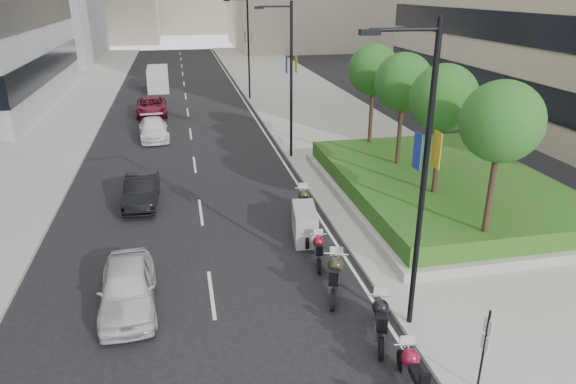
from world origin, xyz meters
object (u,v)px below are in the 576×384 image
object	(u,v)px
motorcycle_5	(305,224)
car_a	(128,287)
parking_sign	(484,347)
car_b	(141,191)
lamp_post_1	(289,74)
motorcycle_6	(304,203)
lamp_post_2	(247,43)
car_c	(154,129)
motorcycle_4	(318,250)
delivery_van	(158,80)
motorcycle_3	(335,277)
car_d	(152,106)
motorcycle_2	(380,320)
motorcycle_1	(413,372)
lamp_post_0	(420,170)

from	to	relation	value
motorcycle_5	car_a	bearing A→B (deg)	126.29
parking_sign	car_b	xyz separation A→B (m)	(-8.97, 14.56, -0.77)
lamp_post_1	motorcycle_6	bearing A→B (deg)	-97.29
lamp_post_2	car_c	world-z (taller)	lamp_post_2
lamp_post_2	motorcycle_4	bearing A→B (deg)	-92.90
lamp_post_2	delivery_van	size ratio (longest dim) A/B	1.70
parking_sign	motorcycle_3	distance (m)	5.69
motorcycle_3	car_b	size ratio (longest dim) A/B	0.57
lamp_post_2	motorcycle_4	world-z (taller)	lamp_post_2
car_a	car_c	distance (m)	20.50
motorcycle_5	car_a	distance (m)	7.60
car_c	car_d	world-z (taller)	car_d
lamp_post_1	motorcycle_2	size ratio (longest dim) A/B	4.02
delivery_van	car_c	bearing A→B (deg)	-90.47
car_a	delivery_van	size ratio (longest dim) A/B	0.81
motorcycle_3	motorcycle_4	distance (m)	2.15
lamp_post_2	delivery_van	bearing A→B (deg)	140.67
lamp_post_2	car_a	distance (m)	33.54
motorcycle_5	motorcycle_6	world-z (taller)	motorcycle_5
motorcycle_2	motorcycle_1	bearing A→B (deg)	-160.89
parking_sign	car_d	xyz separation A→B (m)	(-9.15, 33.50, -0.75)
lamp_post_1	lamp_post_2	world-z (taller)	same
motorcycle_4	delivery_van	size ratio (longest dim) A/B	0.37
car_a	car_c	bearing A→B (deg)	86.94
lamp_post_1	motorcycle_2	bearing A→B (deg)	-93.16
motorcycle_3	motorcycle_1	bearing A→B (deg)	-152.50
motorcycle_5	car_c	world-z (taller)	motorcycle_5
lamp_post_1	car_b	size ratio (longest dim) A/B	2.18
motorcycle_1	motorcycle_4	distance (m)	6.92
lamp_post_1	car_b	xyz separation A→B (m)	(-8.32, -5.44, -4.38)
parking_sign	motorcycle_3	bearing A→B (deg)	113.28
car_a	motorcycle_5	bearing A→B (deg)	25.60
motorcycle_3	car_b	bearing A→B (deg)	55.81
lamp_post_1	motorcycle_1	bearing A→B (deg)	-92.79
motorcycle_1	car_d	world-z (taller)	car_d
lamp_post_1	car_c	xyz separation A→B (m)	(-8.12, 6.29, -4.40)
car_c	car_d	bearing A→B (deg)	88.35
parking_sign	car_a	bearing A→B (deg)	147.08
motorcycle_5	motorcycle_4	bearing A→B (deg)	-170.98
lamp_post_0	car_a	distance (m)	9.76
lamp_post_0	motorcycle_1	xyz separation A→B (m)	(-0.95, -2.57, -4.48)
lamp_post_1	parking_sign	world-z (taller)	lamp_post_1
motorcycle_2	motorcycle_4	world-z (taller)	motorcycle_2
motorcycle_2	delivery_van	world-z (taller)	delivery_van
motorcycle_3	motorcycle_4	world-z (taller)	motorcycle_3
motorcycle_3	car_d	distance (m)	29.15
car_d	car_a	bearing A→B (deg)	-91.76
motorcycle_1	motorcycle_6	distance (m)	11.22
motorcycle_5	car_a	world-z (taller)	car_a
lamp_post_0	car_d	size ratio (longest dim) A/B	1.77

